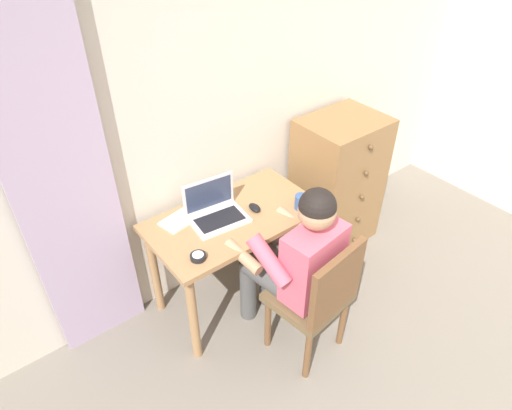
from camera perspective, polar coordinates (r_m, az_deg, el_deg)
name	(u,v)px	position (r m, az deg, el deg)	size (l,w,h in m)	color
wall_back	(239,106)	(2.94, -2.20, 12.51)	(4.80, 0.05, 2.50)	beige
curtain_panel	(65,191)	(2.53, -23.14, 1.64)	(0.52, 0.03, 2.26)	#B29EBC
desk	(234,231)	(2.87, -2.81, -3.31)	(1.07, 0.60, 0.74)	#9E754C
dresser	(337,182)	(3.52, 10.29, 2.91)	(0.60, 0.51, 1.05)	olive
chair	(318,296)	(2.65, 7.91, -11.43)	(0.47, 0.45, 0.89)	brown
person_seated	(296,257)	(2.59, 5.09, -6.65)	(0.58, 0.61, 1.21)	#4C4C4C
laptop	(215,211)	(2.76, -5.20, -0.70)	(0.37, 0.29, 0.24)	silver
computer_mouse	(255,208)	(2.83, -0.18, -0.34)	(0.06, 0.10, 0.03)	black
desk_clock	(198,257)	(2.51, -7.38, -6.53)	(0.09, 0.09, 0.03)	black
notebook_pad	(179,221)	(2.78, -9.84, -1.99)	(0.21, 0.15, 0.01)	silver
coffee_mug	(301,202)	(2.84, 5.79, 0.41)	(0.12, 0.08, 0.09)	#33518C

